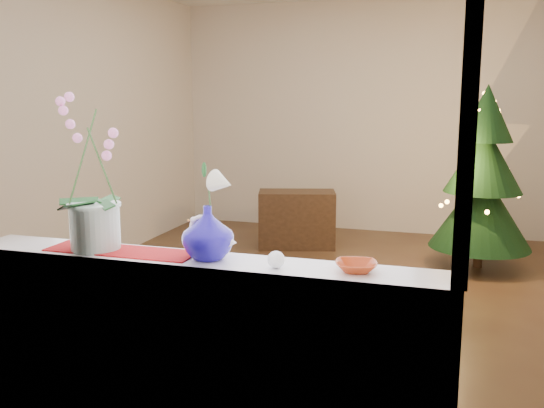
% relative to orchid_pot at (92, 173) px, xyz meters
% --- Properties ---
extents(ground, '(5.00, 5.00, 0.00)m').
position_rel_orchid_pot_xyz_m(ground, '(0.51, 2.37, -1.27)').
color(ground, '#372016').
rests_on(ground, ground).
extents(wall_back, '(4.50, 0.10, 2.70)m').
position_rel_orchid_pot_xyz_m(wall_back, '(0.51, 4.87, 0.08)').
color(wall_back, beige).
rests_on(wall_back, ground).
extents(wall_front, '(4.50, 0.10, 2.70)m').
position_rel_orchid_pot_xyz_m(wall_front, '(0.51, -0.13, 0.08)').
color(wall_front, beige).
rests_on(wall_front, ground).
extents(wall_left, '(0.10, 5.00, 2.70)m').
position_rel_orchid_pot_xyz_m(wall_left, '(-1.74, 2.37, 0.08)').
color(wall_left, beige).
rests_on(wall_left, ground).
extents(window_apron, '(2.20, 0.08, 0.88)m').
position_rel_orchid_pot_xyz_m(window_apron, '(0.51, -0.09, -0.83)').
color(window_apron, white).
rests_on(window_apron, ground).
extents(windowsill, '(2.20, 0.26, 0.04)m').
position_rel_orchid_pot_xyz_m(windowsill, '(0.51, 0.00, -0.37)').
color(windowsill, white).
rests_on(windowsill, window_apron).
extents(window_frame, '(2.22, 0.06, 1.60)m').
position_rel_orchid_pot_xyz_m(window_frame, '(0.51, -0.10, 0.43)').
color(window_frame, white).
rests_on(window_frame, windowsill).
extents(runner, '(0.70, 0.20, 0.01)m').
position_rel_orchid_pot_xyz_m(runner, '(0.13, 0.00, -0.35)').
color(runner, maroon).
rests_on(runner, windowsill).
extents(orchid_pot, '(0.27, 0.27, 0.71)m').
position_rel_orchid_pot_xyz_m(orchid_pot, '(0.00, 0.00, 0.00)').
color(orchid_pot, beige).
rests_on(orchid_pot, windowsill).
extents(swan, '(0.23, 0.16, 0.18)m').
position_rel_orchid_pot_xyz_m(swan, '(0.57, 0.01, -0.26)').
color(swan, silver).
rests_on(swan, windowsill).
extents(blue_vase, '(0.33, 0.33, 0.27)m').
position_rel_orchid_pot_xyz_m(blue_vase, '(0.55, 0.00, -0.22)').
color(blue_vase, '#100872').
rests_on(blue_vase, windowsill).
extents(lily, '(0.15, 0.08, 0.20)m').
position_rel_orchid_pot_xyz_m(lily, '(0.55, 0.00, 0.01)').
color(lily, beige).
rests_on(lily, blue_vase).
extents(paperweight, '(0.07, 0.07, 0.07)m').
position_rel_orchid_pot_xyz_m(paperweight, '(0.87, -0.04, -0.32)').
color(paperweight, white).
rests_on(paperweight, windowsill).
extents(amber_dish, '(0.17, 0.17, 0.04)m').
position_rel_orchid_pot_xyz_m(amber_dish, '(1.19, 0.01, -0.34)').
color(amber_dish, '#A33413').
rests_on(amber_dish, windowsill).
extents(xmas_tree, '(1.04, 1.04, 1.72)m').
position_rel_orchid_pot_xyz_m(xmas_tree, '(1.78, 3.58, -0.42)').
color(xmas_tree, black).
rests_on(xmas_tree, ground).
extents(side_table, '(0.89, 0.61, 0.61)m').
position_rel_orchid_pot_xyz_m(side_table, '(-0.07, 3.82, -0.97)').
color(side_table, black).
rests_on(side_table, ground).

